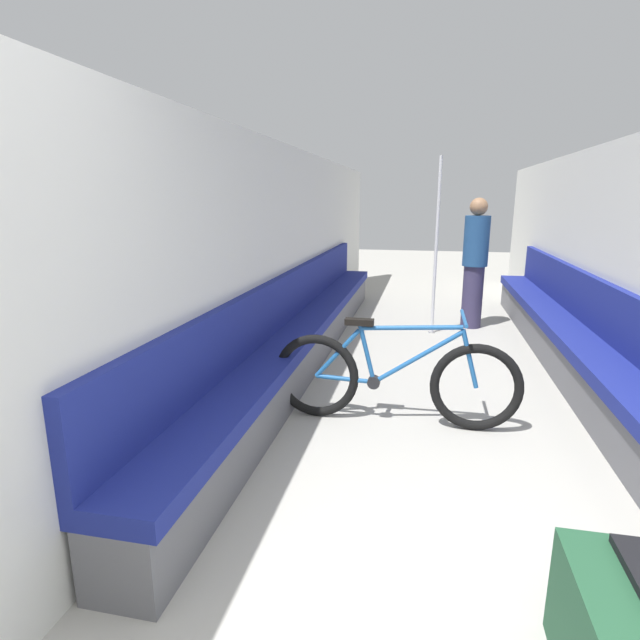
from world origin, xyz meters
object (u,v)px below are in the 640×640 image
object	(u,v)px
bicycle	(393,379)
grab_pole_near	(436,250)
bench_seat_row_right	(576,345)
bench_seat_row_left	(306,330)
passenger_standing	(475,262)

from	to	relation	value
bicycle	grab_pole_near	xyz separation A→B (m)	(0.29, 2.60, 0.66)
bicycle	grab_pole_near	world-z (taller)	grab_pole_near
bench_seat_row_right	bicycle	world-z (taller)	bench_seat_row_right
bench_seat_row_right	grab_pole_near	distance (m)	1.93
bench_seat_row_left	passenger_standing	world-z (taller)	passenger_standing
bench_seat_row_left	passenger_standing	xyz separation A→B (m)	(1.71, 1.69, 0.51)
bicycle	bench_seat_row_right	bearing A→B (deg)	35.68
bench_seat_row_right	passenger_standing	world-z (taller)	passenger_standing
grab_pole_near	bench_seat_row_right	bearing A→B (deg)	-46.66
bench_seat_row_right	passenger_standing	bearing A→B (deg)	114.24
grab_pole_near	passenger_standing	size ratio (longest dim) A/B	1.29
grab_pole_near	passenger_standing	distance (m)	0.63
bench_seat_row_left	grab_pole_near	distance (m)	1.93
bench_seat_row_left	bench_seat_row_right	size ratio (longest dim) A/B	1.00
bench_seat_row_right	bicycle	size ratio (longest dim) A/B	3.71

